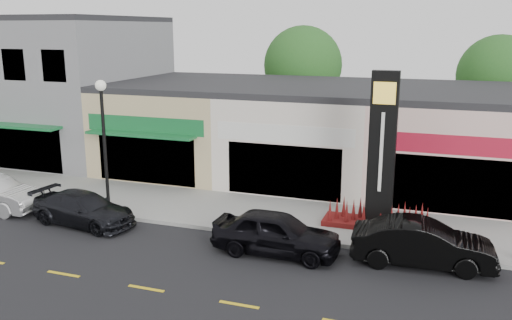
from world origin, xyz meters
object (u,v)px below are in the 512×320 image
Objects in this scene: car_dark_sedan at (83,209)px; lamp_west_near at (104,133)px; car_black_conv at (423,244)px; car_black_sedan at (276,233)px; pylon_sign at (381,174)px.

lamp_west_near is at bearing 0.68° from car_dark_sedan.
car_black_conv reaches higher than car_dark_sedan.
lamp_west_near is at bearing 81.70° from car_black_conv.
lamp_west_near is 1.19× the size of car_black_conv.
car_black_conv is (12.75, -1.03, -2.72)m from lamp_west_near.
car_dark_sedan is at bearing 88.21° from car_black_conv.
car_black_conv is at bearing -81.35° from car_black_sedan.
pylon_sign is 1.35× the size of car_dark_sedan.
lamp_west_near is at bearing 78.60° from car_black_sedan.
lamp_west_near reaches higher than car_black_conv.
car_black_conv is (12.92, 0.42, 0.11)m from car_dark_sedan.
pylon_sign is at bearing -41.32° from car_black_sedan.
car_dark_sedan is (-11.17, -3.15, -1.63)m from pylon_sign.
car_black_conv is (4.82, 0.67, -0.00)m from car_black_sedan.
car_black_conv is at bearing -80.78° from car_dark_sedan.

